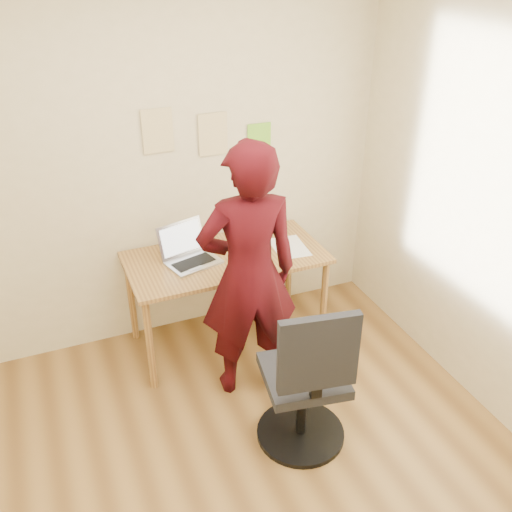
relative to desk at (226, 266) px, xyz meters
name	(u,v)px	position (x,y,z in m)	size (l,w,h in m)	color
room	(236,296)	(-0.43, -1.38, 0.70)	(3.58, 3.58, 2.78)	brown
desk	(226,266)	(0.00, 0.00, 0.00)	(1.40, 0.70, 0.74)	olive
laptop	(189,254)	(-0.26, 0.03, 0.14)	(0.42, 0.39, 0.25)	#B7B6BE
paper_sheet	(289,247)	(0.47, -0.06, 0.09)	(0.23, 0.33, 0.00)	white
phone	(258,265)	(0.16, -0.21, 0.09)	(0.07, 0.12, 0.01)	black
wall_note_left	(158,131)	(-0.33, 0.36, 0.93)	(0.21, 0.00, 0.30)	#D8C081
wall_note_mid	(213,134)	(0.06, 0.36, 0.86)	(0.21, 0.00, 0.30)	#D8C081
wall_note_right	(259,140)	(0.41, 0.36, 0.78)	(0.18, 0.00, 0.24)	#76C72C
office_chair	(307,387)	(0.08, -1.14, -0.21)	(0.54, 0.55, 1.05)	black
person	(249,275)	(-0.03, -0.51, 0.22)	(0.64, 0.42, 1.75)	#34070B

